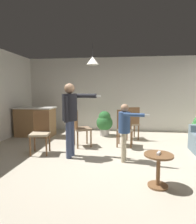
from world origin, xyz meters
TOP-DOWN VIEW (x-y plane):
  - ground at (0.00, 0.00)m, footprint 7.68×7.68m
  - wall_back at (0.00, 3.20)m, footprint 6.40×0.10m
  - kitchen_counter at (-2.45, 1.95)m, footprint 1.26×0.66m
  - side_table_by_couch at (0.93, -0.98)m, footprint 0.44×0.44m
  - person_adult at (-0.76, 0.14)m, footprint 0.84×0.47m
  - person_child at (0.43, 0.03)m, footprint 0.60×0.41m
  - dining_chair_by_counter at (-0.74, 0.97)m, footprint 0.57×0.57m
  - dining_chair_near_wall at (-1.55, 0.34)m, footprint 0.49×0.49m
  - dining_chair_centre_back at (0.67, 1.88)m, footprint 0.52×0.52m
  - dining_chair_spare at (0.45, 1.08)m, footprint 0.47×0.47m
  - potted_plant_by_wall at (-0.20, 2.27)m, footprint 0.54×0.54m
  - spare_remote_on_table at (0.93, -0.99)m, footprint 0.09×0.13m
  - ceiling_light_pendant at (-0.39, 1.01)m, footprint 0.32×0.32m

SIDE VIEW (x-z plane):
  - ground at x=0.00m, z-range 0.00..0.00m
  - side_table_by_couch at x=0.93m, z-range 0.07..0.59m
  - potted_plant_by_wall at x=-0.20m, z-range 0.04..0.86m
  - kitchen_counter at x=-2.45m, z-range 0.00..0.95m
  - spare_remote_on_table at x=0.93m, z-range 0.52..0.56m
  - dining_chair_by_counter at x=-0.74m, z-range 0.05..1.05m
  - dining_chair_near_wall at x=-1.55m, z-range 0.05..1.05m
  - dining_chair_centre_back at x=0.67m, z-range 0.05..1.05m
  - dining_chair_spare at x=0.45m, z-range 0.05..1.05m
  - person_child at x=0.43m, z-range 0.15..1.36m
  - person_adult at x=-0.76m, z-range 0.20..1.84m
  - wall_back at x=0.00m, z-range 0.00..2.70m
  - ceiling_light_pendant at x=-0.39m, z-range 1.98..2.53m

